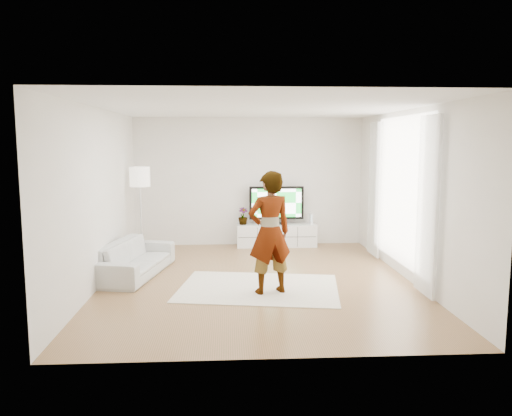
{
  "coord_description": "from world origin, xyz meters",
  "views": [
    {
      "loc": [
        -0.47,
        -7.97,
        2.25
      ],
      "look_at": [
        0.01,
        0.4,
        1.16
      ],
      "focal_mm": 35.0,
      "sensor_mm": 36.0,
      "label": 1
    }
  ],
  "objects": [
    {
      "name": "player",
      "position": [
        0.15,
        -0.69,
        0.93
      ],
      "size": [
        0.77,
        0.62,
        1.84
      ],
      "primitive_type": "imported",
      "rotation": [
        0.0,
        0.0,
        3.45
      ],
      "color": "#334772",
      "rests_on": "rug"
    },
    {
      "name": "wall_front",
      "position": [
        0.0,
        -3.0,
        1.4
      ],
      "size": [
        5.0,
        0.02,
        2.8
      ],
      "primitive_type": "cube",
      "color": "white",
      "rests_on": "floor"
    },
    {
      "name": "rug",
      "position": [
        -0.0,
        -0.43,
        0.01
      ],
      "size": [
        2.69,
        2.13,
        0.01
      ],
      "primitive_type": "cube",
      "rotation": [
        0.0,
        0.0,
        -0.16
      ],
      "color": "#EEE4CA",
      "rests_on": "floor"
    },
    {
      "name": "floor",
      "position": [
        0.0,
        0.0,
        0.0
      ],
      "size": [
        6.0,
        6.0,
        0.0
      ],
      "primitive_type": "plane",
      "color": "#9C6B46",
      "rests_on": "ground"
    },
    {
      "name": "game_console",
      "position": [
        1.35,
        2.76,
        0.6
      ],
      "size": [
        0.07,
        0.17,
        0.23
      ],
      "rotation": [
        0.0,
        0.0,
        0.11
      ],
      "color": "white",
      "rests_on": "media_console"
    },
    {
      "name": "potted_plant",
      "position": [
        -0.14,
        2.77,
        0.67
      ],
      "size": [
        0.26,
        0.26,
        0.37
      ],
      "primitive_type": "imported",
      "rotation": [
        0.0,
        0.0,
        0.28
      ],
      "color": "#3F7238",
      "rests_on": "media_console"
    },
    {
      "name": "window",
      "position": [
        2.48,
        0.3,
        1.45
      ],
      "size": [
        0.01,
        2.6,
        2.5
      ],
      "primitive_type": "cube",
      "color": "white",
      "rests_on": "wall_right"
    },
    {
      "name": "television",
      "position": [
        0.59,
        2.79,
        0.94
      ],
      "size": [
        1.19,
        0.23,
        0.83
      ],
      "color": "black",
      "rests_on": "media_console"
    },
    {
      "name": "ceiling",
      "position": [
        0.0,
        0.0,
        2.8
      ],
      "size": [
        6.0,
        6.0,
        0.0
      ],
      "primitive_type": "plane",
      "color": "white",
      "rests_on": "wall_back"
    },
    {
      "name": "wall_right",
      "position": [
        2.5,
        0.0,
        1.4
      ],
      "size": [
        0.02,
        6.0,
        2.8
      ],
      "primitive_type": "cube",
      "color": "white",
      "rests_on": "floor"
    },
    {
      "name": "media_console",
      "position": [
        0.59,
        2.76,
        0.24
      ],
      "size": [
        1.73,
        0.49,
        0.49
      ],
      "color": "white",
      "rests_on": "floor"
    },
    {
      "name": "curtain_far",
      "position": [
        2.4,
        1.6,
        1.35
      ],
      "size": [
        0.04,
        0.7,
        2.6
      ],
      "primitive_type": "cube",
      "color": "white",
      "rests_on": "floor"
    },
    {
      "name": "wall_back",
      "position": [
        0.0,
        3.0,
        1.4
      ],
      "size": [
        5.0,
        0.02,
        2.8
      ],
      "primitive_type": "cube",
      "color": "white",
      "rests_on": "floor"
    },
    {
      "name": "floor_lamp",
      "position": [
        -2.2,
        1.96,
        1.51
      ],
      "size": [
        0.4,
        0.4,
        1.79
      ],
      "color": "silver",
      "rests_on": "floor"
    },
    {
      "name": "curtain_near",
      "position": [
        2.4,
        -1.0,
        1.35
      ],
      "size": [
        0.04,
        0.7,
        2.6
      ],
      "primitive_type": "cube",
      "color": "white",
      "rests_on": "floor"
    },
    {
      "name": "sofa",
      "position": [
        -2.07,
        0.48,
        0.29
      ],
      "size": [
        1.17,
        2.12,
        0.59
      ],
      "primitive_type": "imported",
      "rotation": [
        0.0,
        0.0,
        1.37
      ],
      "color": "beige",
      "rests_on": "floor"
    },
    {
      "name": "wall_left",
      "position": [
        -2.5,
        0.0,
        1.4
      ],
      "size": [
        0.02,
        6.0,
        2.8
      ],
      "primitive_type": "cube",
      "color": "white",
      "rests_on": "floor"
    }
  ]
}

